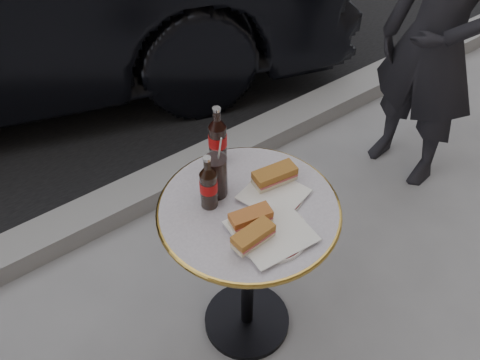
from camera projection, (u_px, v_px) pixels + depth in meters
ground at (247, 322)px, 2.30m from camera, size 80.00×80.00×0.00m
curb at (144, 192)px, 2.78m from camera, size 40.00×0.20×0.12m
bistro_table at (248, 272)px, 2.04m from camera, size 0.62×0.62×0.73m
plate_left at (271, 232)px, 1.69m from camera, size 0.29×0.29×0.01m
plate_right at (274, 195)px, 1.81m from camera, size 0.22×0.22×0.01m
sandwich_left_a at (253, 237)px, 1.64m from camera, size 0.14×0.08×0.05m
sandwich_left_b at (251, 218)px, 1.70m from camera, size 0.15×0.09×0.05m
sandwich_right at (275, 176)px, 1.83m from camera, size 0.16×0.09×0.05m
cola_bottle_left at (208, 182)px, 1.71m from camera, size 0.06×0.06×0.21m
cola_bottle_right at (217, 135)px, 1.86m from camera, size 0.08×0.08×0.24m
cola_glass at (216, 176)px, 1.77m from camera, size 0.09×0.09×0.16m
pedestrian at (436, 44)px, 2.47m from camera, size 0.43×0.59×1.52m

